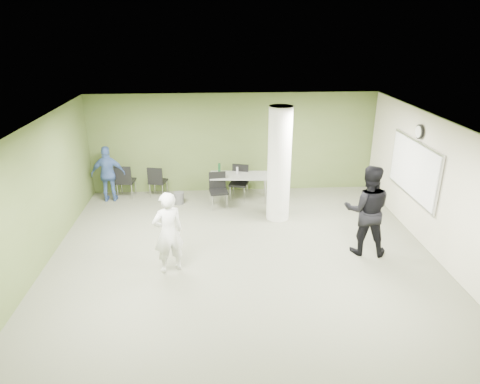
{
  "coord_description": "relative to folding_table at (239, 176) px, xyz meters",
  "views": [
    {
      "loc": [
        -0.55,
        -7.65,
        4.57
      ],
      "look_at": [
        -0.0,
        1.0,
        1.12
      ],
      "focal_mm": 32.0,
      "sensor_mm": 36.0,
      "label": 1
    }
  ],
  "objects": [
    {
      "name": "floor",
      "position": [
        -0.1,
        -3.19,
        -0.69
      ],
      "size": [
        8.0,
        8.0,
        0.0
      ],
      "primitive_type": "plane",
      "color": "#585A47",
      "rests_on": "ground"
    },
    {
      "name": "ceiling",
      "position": [
        -0.1,
        -3.19,
        2.11
      ],
      "size": [
        8.0,
        8.0,
        0.0
      ],
      "primitive_type": "plane",
      "rotation": [
        3.14,
        0.0,
        0.0
      ],
      "color": "white",
      "rests_on": "wall_back"
    },
    {
      "name": "wall_back",
      "position": [
        -0.1,
        0.81,
        0.71
      ],
      "size": [
        8.0,
        2.8,
        0.02
      ],
      "primitive_type": "cube",
      "rotation": [
        1.57,
        0.0,
        0.0
      ],
      "color": "#4D5E2C",
      "rests_on": "floor"
    },
    {
      "name": "wall_left",
      "position": [
        -4.1,
        -3.19,
        0.71
      ],
      "size": [
        0.02,
        8.0,
        2.8
      ],
      "primitive_type": "cube",
      "color": "#4D5E2C",
      "rests_on": "floor"
    },
    {
      "name": "wall_right_cream",
      "position": [
        3.9,
        -3.19,
        0.71
      ],
      "size": [
        0.02,
        8.0,
        2.8
      ],
      "primitive_type": "cube",
      "color": "beige",
      "rests_on": "floor"
    },
    {
      "name": "column",
      "position": [
        0.9,
        -1.19,
        0.71
      ],
      "size": [
        0.56,
        0.56,
        2.8
      ],
      "primitive_type": "cylinder",
      "color": "silver",
      "rests_on": "floor"
    },
    {
      "name": "whiteboard",
      "position": [
        3.83,
        -1.99,
        0.81
      ],
      "size": [
        0.05,
        2.3,
        1.3
      ],
      "color": "silver",
      "rests_on": "wall_right_cream"
    },
    {
      "name": "wall_clock",
      "position": [
        3.83,
        -1.99,
        1.66
      ],
      "size": [
        0.06,
        0.32,
        0.32
      ],
      "color": "black",
      "rests_on": "wall_right_cream"
    },
    {
      "name": "folding_table",
      "position": [
        0.0,
        0.0,
        0.0
      ],
      "size": [
        1.61,
        0.79,
        0.99
      ],
      "rotation": [
        0.0,
        0.0,
        -0.07
      ],
      "color": "gray",
      "rests_on": "floor"
    },
    {
      "name": "wastebasket",
      "position": [
        -1.62,
        -0.13,
        -0.53
      ],
      "size": [
        0.28,
        0.28,
        0.32
      ],
      "primitive_type": "cylinder",
      "color": "#4C4C4C",
      "rests_on": "floor"
    },
    {
      "name": "chair_back_left",
      "position": [
        -3.12,
        0.37,
        -0.13
      ],
      "size": [
        0.52,
        0.52,
        0.96
      ],
      "rotation": [
        0.0,
        0.0,
        3.05
      ],
      "color": "black",
      "rests_on": "floor"
    },
    {
      "name": "chair_back_right",
      "position": [
        -2.24,
        0.38,
        -0.17
      ],
      "size": [
        0.54,
        0.54,
        0.9
      ],
      "rotation": [
        0.0,
        0.0,
        2.91
      ],
      "color": "black",
      "rests_on": "floor"
    },
    {
      "name": "chair_table_left",
      "position": [
        -0.56,
        -0.38,
        -0.15
      ],
      "size": [
        0.51,
        0.51,
        0.93
      ],
      "rotation": [
        0.0,
        0.0,
        0.12
      ],
      "color": "black",
      "rests_on": "floor"
    },
    {
      "name": "chair_table_right",
      "position": [
        0.03,
        0.16,
        -0.14
      ],
      "size": [
        0.58,
        0.58,
        0.95
      ],
      "rotation": [
        0.0,
        0.0,
        -0.28
      ],
      "color": "black",
      "rests_on": "floor"
    },
    {
      "name": "woman_white",
      "position": [
        -1.56,
        -3.48,
        0.13
      ],
      "size": [
        0.71,
        0.61,
        1.66
      ],
      "primitive_type": "imported",
      "rotation": [
        0.0,
        0.0,
        3.57
      ],
      "color": "silver",
      "rests_on": "floor"
    },
    {
      "name": "man_black",
      "position": [
        2.47,
        -3.0,
        0.27
      ],
      "size": [
        1.08,
        0.92,
        1.93
      ],
      "primitive_type": "imported",
      "rotation": [
        0.0,
        0.0,
        2.92
      ],
      "color": "black",
      "rests_on": "floor"
    },
    {
      "name": "man_blue",
      "position": [
        -3.5,
        0.21,
        0.07
      ],
      "size": [
        0.92,
        0.42,
        1.54
      ],
      "primitive_type": "imported",
      "rotation": [
        0.0,
        0.0,
        3.2
      ],
      "color": "#3D5A99",
      "rests_on": "floor"
    }
  ]
}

